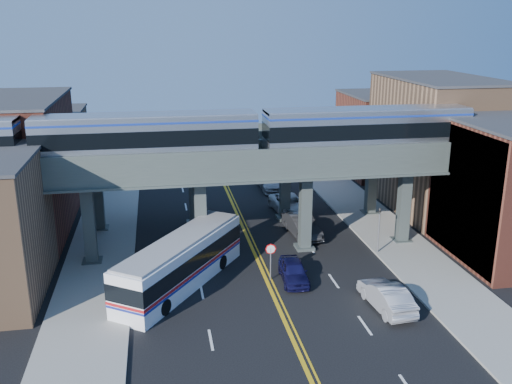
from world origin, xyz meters
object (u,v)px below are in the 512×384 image
transit_train (147,136)px  transit_bus (181,263)px  stop_sign (271,256)px  car_lane_a (294,271)px  car_lane_b (302,226)px  traffic_signal (379,225)px  car_lane_c (290,205)px  car_lane_d (271,181)px  car_parked_curb (386,296)px

transit_train → transit_bus: size_ratio=4.10×
stop_sign → car_lane_a: stop_sign is taller
car_lane_b → traffic_signal: bearing=-51.8°
transit_train → car_lane_c: size_ratio=8.18×
car_lane_d → car_parked_curb: bearing=-87.1°
traffic_signal → car_lane_d: (-4.53, 18.61, -1.44)m
transit_train → transit_bus: transit_train is taller
traffic_signal → car_lane_a: traffic_signal is taller
car_lane_a → car_lane_d: 22.27m
stop_sign → transit_bus: bearing=177.9°
transit_train → car_lane_b: (12.08, 2.73, -8.43)m
car_lane_b → car_lane_c: (0.34, 5.82, -0.05)m
transit_train → stop_sign: size_ratio=18.12×
car_lane_d → transit_bus: bearing=-116.9°
traffic_signal → transit_bus: (-14.94, -2.78, -0.68)m
transit_train → car_lane_d: size_ratio=8.06×
stop_sign → traffic_signal: size_ratio=0.64×
car_lane_b → car_lane_d: (0.17, 13.88, -0.00)m
transit_train → car_lane_c: bearing=34.5°
transit_train → stop_sign: transit_train is taller
car_lane_c → car_lane_d: size_ratio=0.99×
car_lane_b → car_lane_d: car_lane_b is taller
stop_sign → car_lane_d: 22.07m
traffic_signal → car_lane_d: 19.21m
transit_train → transit_bus: bearing=-68.9°
transit_bus → car_lane_c: transit_bus is taller
stop_sign → car_lane_c: 14.31m
car_lane_b → transit_bus: bearing=-150.4°
car_lane_d → transit_train: bearing=-127.4°
traffic_signal → car_parked_curb: (-2.70, -8.21, -1.48)m
car_lane_b → car_lane_c: car_lane_b is taller
car_parked_curb → car_lane_b: bearing=-86.1°
car_lane_c → stop_sign: bearing=-114.1°
traffic_signal → car_parked_curb: traffic_signal is taller
stop_sign → car_lane_d: (4.37, 21.61, -0.90)m
transit_train → car_lane_c: 17.30m
transit_train → car_lane_d: bearing=53.6°
transit_train → car_lane_d: transit_train is taller
stop_sign → car_lane_c: (4.54, 13.54, -0.95)m
transit_train → car_lane_b: transit_train is taller
transit_train → car_parked_curb: 19.35m
transit_bus → car_lane_d: 23.80m
car_lane_a → car_lane_c: bearing=81.5°
transit_train → traffic_signal: (16.79, -2.00, -6.98)m
car_lane_d → car_parked_curb: car_lane_d is taller
stop_sign → traffic_signal: bearing=18.6°
traffic_signal → car_parked_curb: bearing=-108.2°
car_lane_a → car_lane_c: size_ratio=0.74×
car_lane_d → car_parked_curb: 26.88m
traffic_signal → car_lane_a: bearing=-154.9°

